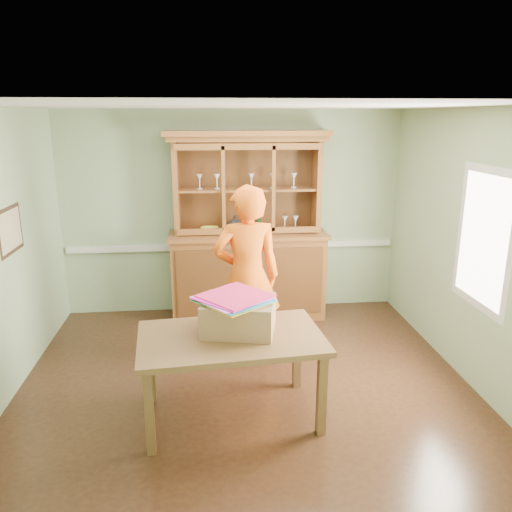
{
  "coord_description": "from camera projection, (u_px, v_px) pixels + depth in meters",
  "views": [
    {
      "loc": [
        -0.34,
        -4.61,
        2.62
      ],
      "look_at": [
        0.16,
        0.4,
        1.2
      ],
      "focal_mm": 35.0,
      "sensor_mm": 36.0,
      "label": 1
    }
  ],
  "objects": [
    {
      "name": "kite_stack",
      "position": [
        234.0,
        298.0,
        4.28
      ],
      "size": [
        0.72,
        0.72,
        0.05
      ],
      "rotation": [
        0.0,
        0.0,
        0.67
      ],
      "color": "yellow",
      "rests_on": "cardboard_box"
    },
    {
      "name": "dining_table",
      "position": [
        231.0,
        345.0,
        4.32
      ],
      "size": [
        1.66,
        1.08,
        0.79
      ],
      "rotation": [
        0.0,
        0.0,
        0.09
      ],
      "color": "brown",
      "rests_on": "floor"
    },
    {
      "name": "wall_front",
      "position": [
        270.0,
        343.0,
        2.87
      ],
      "size": [
        4.5,
        0.0,
        4.5
      ],
      "primitive_type": "plane",
      "rotation": [
        -1.57,
        0.0,
        0.0
      ],
      "color": "#8DA77D",
      "rests_on": "floor"
    },
    {
      "name": "chair_rail",
      "position": [
        233.0,
        246.0,
        6.8
      ],
      "size": [
        4.41,
        0.05,
        0.08
      ],
      "primitive_type": "cube",
      "color": "silver",
      "rests_on": "wall_back"
    },
    {
      "name": "ceiling",
      "position": [
        243.0,
        106.0,
        4.42
      ],
      "size": [
        4.5,
        4.5,
        0.0
      ],
      "primitive_type": "plane",
      "rotation": [
        3.14,
        0.0,
        0.0
      ],
      "color": "white",
      "rests_on": "wall_back"
    },
    {
      "name": "window_panel",
      "position": [
        483.0,
        239.0,
        4.67
      ],
      "size": [
        0.03,
        0.96,
        1.36
      ],
      "color": "silver",
      "rests_on": "wall_right"
    },
    {
      "name": "china_hutch",
      "position": [
        248.0,
        254.0,
        6.59
      ],
      "size": [
        2.08,
        0.69,
        2.44
      ],
      "color": "brown",
      "rests_on": "floor"
    },
    {
      "name": "person",
      "position": [
        247.0,
        277.0,
        5.24
      ],
      "size": [
        0.74,
        0.51,
        1.96
      ],
      "primitive_type": "imported",
      "rotation": [
        0.0,
        0.0,
        3.21
      ],
      "color": "#F25E0F",
      "rests_on": "floor"
    },
    {
      "name": "wall_back",
      "position": [
        232.0,
        213.0,
        6.7
      ],
      "size": [
        4.5,
        0.0,
        4.5
      ],
      "primitive_type": "plane",
      "rotation": [
        1.57,
        0.0,
        0.0
      ],
      "color": "#8DA77D",
      "rests_on": "floor"
    },
    {
      "name": "cardboard_box",
      "position": [
        239.0,
        315.0,
        4.36
      ],
      "size": [
        0.7,
        0.61,
        0.29
      ],
      "primitive_type": "cube",
      "rotation": [
        0.0,
        0.0,
        -0.21
      ],
      "color": "#966D4D",
      "rests_on": "dining_table"
    },
    {
      "name": "floor",
      "position": [
        245.0,
        378.0,
        5.15
      ],
      "size": [
        4.5,
        4.5,
        0.0
      ],
      "primitive_type": "plane",
      "color": "#402514",
      "rests_on": "ground"
    },
    {
      "name": "framed_map",
      "position": [
        11.0,
        230.0,
        4.81
      ],
      "size": [
        0.03,
        0.6,
        0.46
      ],
      "color": "#322014",
      "rests_on": "wall_left"
    },
    {
      "name": "wall_right",
      "position": [
        467.0,
        246.0,
        5.0
      ],
      "size": [
        0.0,
        4.0,
        4.0
      ],
      "primitive_type": "plane",
      "rotation": [
        1.57,
        0.0,
        -1.57
      ],
      "color": "#8DA77D",
      "rests_on": "floor"
    }
  ]
}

